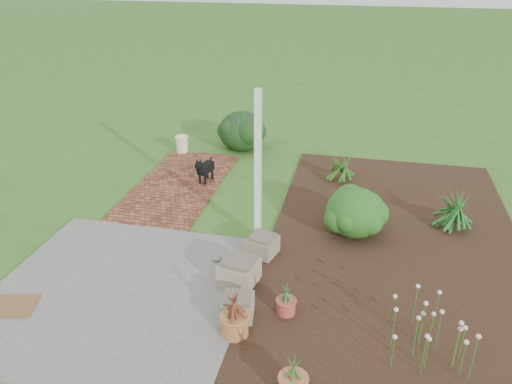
% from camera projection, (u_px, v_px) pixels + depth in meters
% --- Properties ---
extents(ground, '(80.00, 80.00, 0.00)m').
position_uv_depth(ground, '(239.00, 240.00, 8.18)').
color(ground, '#38611E').
rests_on(ground, ground).
extents(concrete_patio, '(3.50, 3.50, 0.04)m').
position_uv_depth(concrete_patio, '(120.00, 292.00, 6.88)').
color(concrete_patio, '#5C5C5A').
rests_on(concrete_patio, ground).
extents(brick_path, '(1.60, 3.50, 0.04)m').
position_uv_depth(brick_path, '(179.00, 185.00, 10.05)').
color(brick_path, '#5A291C').
rests_on(brick_path, ground).
extents(garden_bed, '(4.00, 7.00, 0.03)m').
position_uv_depth(garden_bed, '(395.00, 241.00, 8.12)').
color(garden_bed, black).
rests_on(garden_bed, ground).
extents(veranda_post, '(0.10, 0.10, 2.50)m').
position_uv_depth(veranda_post, '(258.00, 169.00, 7.66)').
color(veranda_post, white).
rests_on(veranda_post, ground).
extents(stone_trough_near, '(0.44, 0.44, 0.26)m').
position_uv_depth(stone_trough_near, '(238.00, 307.00, 6.36)').
color(stone_trough_near, '#7B6F5E').
rests_on(stone_trough_near, concrete_patio).
extents(stone_trough_mid, '(0.57, 0.57, 0.32)m').
position_uv_depth(stone_trough_mid, '(239.00, 272.00, 7.00)').
color(stone_trough_mid, gray).
rests_on(stone_trough_mid, concrete_patio).
extents(stone_trough_far, '(0.51, 0.51, 0.27)m').
position_uv_depth(stone_trough_far, '(263.00, 246.00, 7.67)').
color(stone_trough_far, '#716A54').
rests_on(stone_trough_far, concrete_patio).
extents(coir_doormat, '(0.82, 0.64, 0.02)m').
position_uv_depth(coir_doormat, '(8.00, 307.00, 6.56)').
color(coir_doormat, brown).
rests_on(coir_doormat, concrete_patio).
extents(black_dog, '(0.27, 0.60, 0.52)m').
position_uv_depth(black_dog, '(204.00, 168.00, 9.99)').
color(black_dog, black).
rests_on(black_dog, brick_path).
extents(cream_ceramic_urn, '(0.34, 0.34, 0.36)m').
position_uv_depth(cream_ceramic_urn, '(182.00, 144.00, 11.59)').
color(cream_ceramic_urn, beige).
rests_on(cream_ceramic_urn, brick_path).
extents(evergreen_shrub, '(1.26, 1.26, 0.82)m').
position_uv_depth(evergreen_shrub, '(355.00, 211.00, 8.14)').
color(evergreen_shrub, '#0E4116').
rests_on(evergreen_shrub, garden_bed).
extents(agapanthus_clump_back, '(0.91, 0.91, 0.77)m').
position_uv_depth(agapanthus_clump_back, '(454.00, 207.00, 8.32)').
color(agapanthus_clump_back, '#0E3C16').
rests_on(agapanthus_clump_back, garden_bed).
extents(agapanthus_clump_front, '(0.95, 0.95, 0.70)m').
position_uv_depth(agapanthus_clump_front, '(340.00, 165.00, 10.04)').
color(agapanthus_clump_front, '#1C430E').
rests_on(agapanthus_clump_front, garden_bed).
extents(pink_flower_patch, '(1.30, 1.30, 0.63)m').
position_uv_depth(pink_flower_patch, '(428.00, 327.00, 5.77)').
color(pink_flower_patch, '#113D0F').
rests_on(pink_flower_patch, garden_bed).
extents(terracotta_pot_bronze, '(0.41, 0.41, 0.27)m').
position_uv_depth(terracotta_pot_bronze, '(235.00, 325.00, 6.07)').
color(terracotta_pot_bronze, '#A96839').
rests_on(terracotta_pot_bronze, garden_bed).
extents(terracotta_pot_small_left, '(0.24, 0.24, 0.20)m').
position_uv_depth(terracotta_pot_small_left, '(286.00, 306.00, 6.44)').
color(terracotta_pot_small_left, '#9B4134').
rests_on(terracotta_pot_small_left, garden_bed).
extents(purple_flowering_bush, '(1.26, 1.26, 0.94)m').
position_uv_depth(purple_flowering_bush, '(242.00, 130.00, 11.73)').
color(purple_flowering_bush, black).
rests_on(purple_flowering_bush, ground).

